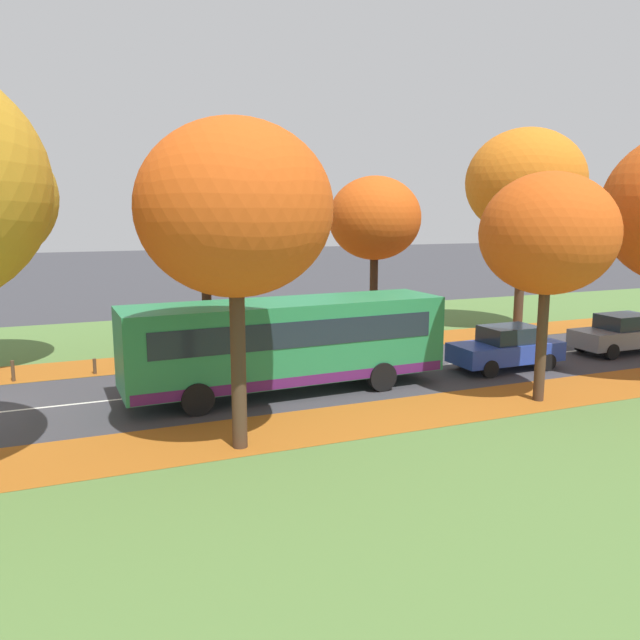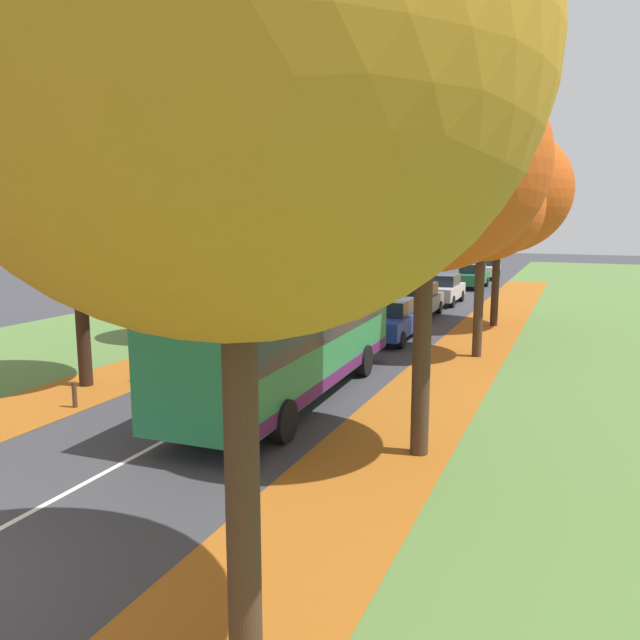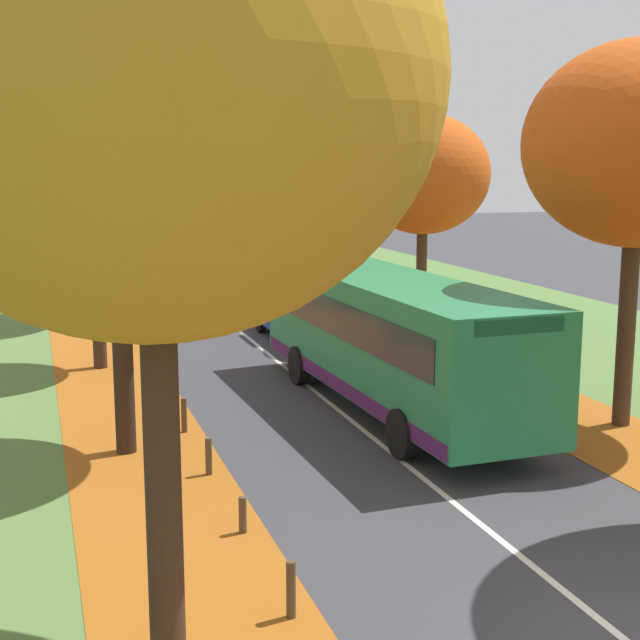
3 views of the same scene
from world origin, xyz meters
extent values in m
cube|color=#517538|center=(-9.20, 20.00, 0.00)|extent=(12.00, 90.00, 0.01)
cube|color=#9E5619|center=(-4.60, 14.00, 0.01)|extent=(2.80, 60.00, 0.00)
cube|color=#517538|center=(9.20, 20.00, 0.00)|extent=(12.00, 90.00, 0.01)
cube|color=#9E5619|center=(4.60, 14.00, 0.01)|extent=(2.80, 60.00, 0.00)
cube|color=silver|center=(0.00, 20.00, 0.00)|extent=(0.12, 80.00, 0.01)
cylinder|color=black|center=(-4.84, 9.21, 2.13)|extent=(0.38, 0.38, 4.27)
ellipsoid|color=orange|center=(-4.84, 9.21, 6.10)|extent=(4.88, 4.88, 4.39)
cylinder|color=#382619|center=(-4.78, 16.65, 2.01)|extent=(0.36, 0.36, 4.02)
ellipsoid|color=#C64C14|center=(-4.78, 16.65, 5.53)|extent=(4.03, 4.03, 3.62)
cylinder|color=#422D1E|center=(-4.88, 24.77, 2.54)|extent=(0.46, 0.46, 5.08)
ellipsoid|color=orange|center=(-4.88, 24.77, 7.21)|extent=(5.66, 5.66, 5.09)
cylinder|color=#422D1E|center=(5.08, 1.05, 2.06)|extent=(0.37, 0.37, 4.12)
ellipsoid|color=#B27F1E|center=(5.08, 1.05, 6.32)|extent=(5.85, 5.85, 5.27)
cylinder|color=#422D1E|center=(5.34, 7.82, 2.06)|extent=(0.37, 0.37, 4.12)
ellipsoid|color=#C64C14|center=(5.34, 7.82, 5.86)|extent=(4.62, 4.62, 4.16)
cylinder|color=#422D1E|center=(5.01, 17.43, 1.81)|extent=(0.33, 0.33, 3.63)
ellipsoid|color=#C64C14|center=(5.01, 17.43, 5.15)|extent=(4.04, 4.04, 3.64)
cylinder|color=#382619|center=(4.74, 23.94, 1.83)|extent=(0.33, 0.33, 3.66)
ellipsoid|color=#C64C14|center=(4.74, 23.94, 5.92)|extent=(6.05, 6.05, 5.44)
cylinder|color=#4C3823|center=(-3.57, 7.46, 0.34)|extent=(0.12, 0.12, 0.69)
cylinder|color=#4C3823|center=(-3.58, 10.11, 0.37)|extent=(0.12, 0.12, 0.73)
cube|color=#237A47|center=(1.15, 10.51, 1.73)|extent=(2.88, 10.48, 2.50)
cube|color=#19232D|center=(1.34, 5.38, 2.08)|extent=(2.30, 0.18, 1.30)
cube|color=#19232D|center=(1.15, 10.51, 2.13)|extent=(2.87, 9.24, 0.80)
cube|color=#4C1951|center=(1.15, 10.51, 0.66)|extent=(2.89, 10.28, 0.32)
cube|color=yellow|center=(1.34, 5.36, 2.80)|extent=(1.75, 0.14, 0.28)
cylinder|color=black|center=(2.45, 7.33, 0.48)|extent=(0.33, 0.97, 0.96)
cylinder|color=black|center=(0.08, 7.25, 0.48)|extent=(0.33, 0.97, 0.96)
cylinder|color=black|center=(2.23, 13.41, 0.48)|extent=(0.33, 0.97, 0.96)
cylinder|color=black|center=(-0.14, 13.33, 0.48)|extent=(0.33, 0.97, 0.96)
cube|color=#233D9E|center=(1.41, 19.01, 0.67)|extent=(1.74, 4.22, 0.70)
cube|color=#19232D|center=(1.41, 19.16, 1.32)|extent=(1.47, 2.03, 0.60)
cylinder|color=black|center=(2.21, 17.72, 0.32)|extent=(0.23, 0.64, 0.64)
cylinder|color=black|center=(0.64, 17.70, 0.32)|extent=(0.23, 0.64, 0.64)
cylinder|color=black|center=(2.18, 20.32, 0.32)|extent=(0.23, 0.64, 0.64)
cylinder|color=black|center=(0.62, 20.31, 0.32)|extent=(0.23, 0.64, 0.64)
cube|color=slate|center=(0.96, 25.22, 0.67)|extent=(1.72, 4.21, 0.70)
cube|color=#19232D|center=(0.96, 25.37, 1.32)|extent=(1.46, 2.02, 0.60)
cylinder|color=black|center=(1.75, 23.92, 0.32)|extent=(0.22, 0.64, 0.64)
cylinder|color=black|center=(0.19, 23.91, 0.32)|extent=(0.22, 0.64, 0.64)
cylinder|color=black|center=(1.74, 26.52, 0.32)|extent=(0.22, 0.64, 0.64)
cylinder|color=black|center=(0.17, 26.52, 0.32)|extent=(0.22, 0.64, 0.64)
cube|color=#B7BABF|center=(1.17, 30.08, 0.67)|extent=(1.74, 4.21, 0.70)
cube|color=#19232D|center=(1.17, 30.23, 1.32)|extent=(1.46, 2.03, 0.60)
cylinder|color=black|center=(1.94, 28.77, 0.32)|extent=(0.23, 0.64, 0.64)
cylinder|color=black|center=(0.38, 28.79, 0.32)|extent=(0.23, 0.64, 0.64)
cylinder|color=black|center=(1.96, 31.38, 0.32)|extent=(0.23, 0.64, 0.64)
cylinder|color=black|center=(0.40, 31.39, 0.32)|extent=(0.23, 0.64, 0.64)
cube|color=#1E6038|center=(1.40, 38.33, 0.67)|extent=(1.76, 4.22, 0.70)
cube|color=#19232D|center=(1.40, 38.48, 1.32)|extent=(1.47, 2.04, 0.60)
cylinder|color=black|center=(2.16, 37.01, 0.32)|extent=(0.23, 0.64, 0.64)
cylinder|color=black|center=(0.60, 37.04, 0.32)|extent=(0.23, 0.64, 0.64)
cylinder|color=black|center=(2.20, 39.62, 0.32)|extent=(0.23, 0.64, 0.64)
cylinder|color=black|center=(0.63, 39.64, 0.32)|extent=(0.23, 0.64, 0.64)
cube|color=silver|center=(1.41, 45.25, 0.67)|extent=(1.89, 4.27, 0.70)
cube|color=#19232D|center=(1.40, 45.40, 1.32)|extent=(1.53, 2.08, 0.60)
cylinder|color=black|center=(2.25, 43.99, 0.32)|extent=(0.25, 0.65, 0.64)
cylinder|color=black|center=(0.69, 43.92, 0.32)|extent=(0.25, 0.65, 0.64)
cylinder|color=black|center=(2.13, 46.59, 0.32)|extent=(0.25, 0.65, 0.64)
cylinder|color=black|center=(0.57, 46.52, 0.32)|extent=(0.25, 0.65, 0.64)
camera|label=1|loc=(19.76, 4.12, 5.76)|focal=35.00mm
camera|label=2|loc=(8.23, -4.31, 4.90)|focal=35.00mm
camera|label=3|loc=(-6.34, -7.57, 5.51)|focal=50.00mm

